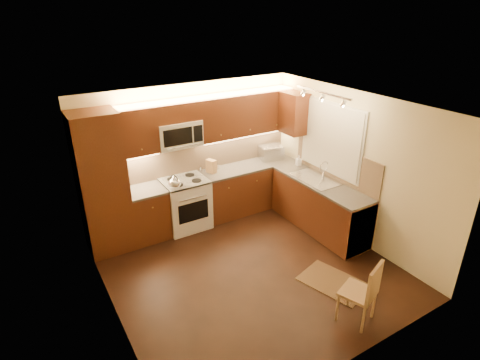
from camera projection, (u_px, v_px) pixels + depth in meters
floor at (250, 269)px, 5.98m from camera, size 4.00×4.00×0.01m
ceiling at (252, 108)px, 4.94m from camera, size 4.00×4.00×0.01m
wall_back at (191, 153)px, 7.02m from camera, size 4.00×0.01×2.50m
wall_front at (359, 273)px, 3.90m from camera, size 4.00×0.01×2.50m
wall_left at (106, 237)px, 4.51m from camera, size 0.01×4.00×2.50m
wall_right at (354, 168)px, 6.41m from camera, size 0.01×4.00×2.50m
pantry at (102, 185)px, 6.04m from camera, size 0.70×0.60×2.30m
base_cab_back_left at (148, 214)px, 6.65m from camera, size 0.62×0.60×0.86m
counter_back_left at (145, 191)px, 6.47m from camera, size 0.62×0.60×0.04m
base_cab_back_right at (248, 188)px, 7.61m from camera, size 1.92×0.60×0.86m
counter_back_right at (249, 166)px, 7.43m from camera, size 1.92×0.60×0.04m
base_cab_right at (319, 206)px, 6.91m from camera, size 0.60×2.00×0.86m
counter_right at (321, 183)px, 6.73m from camera, size 0.60×2.00×0.04m
dishwasher at (348, 224)px, 6.37m from camera, size 0.58×0.60×0.84m
backsplash_back at (209, 153)px, 7.19m from camera, size 3.30×0.02×0.60m
backsplash_right at (336, 163)px, 6.73m from camera, size 0.02×2.00×0.60m
upper_cab_back_left at (136, 131)px, 6.15m from camera, size 0.62×0.35×0.75m
upper_cab_back_right at (245, 114)px, 7.11m from camera, size 1.92×0.35×0.75m
upper_cab_bridge at (176, 112)px, 6.39m from camera, size 0.76×0.35×0.31m
upper_cab_right_corner at (294, 113)px, 7.15m from camera, size 0.35×0.50×0.75m
stove at (186, 203)px, 6.95m from camera, size 0.76×0.65×0.92m
microwave at (178, 134)px, 6.53m from camera, size 0.76×0.38×0.44m
window_frame at (331, 138)px, 6.68m from camera, size 0.03×1.44×1.24m
window_blinds at (331, 139)px, 6.67m from camera, size 0.02×1.36×1.16m
sink at (316, 175)px, 6.81m from camera, size 0.52×0.86×0.15m
faucet at (324, 169)px, 6.86m from camera, size 0.20×0.04×0.30m
track_light_bar at (323, 92)px, 6.00m from camera, size 0.04×1.20×0.03m
kettle at (174, 181)px, 6.42m from camera, size 0.27×0.27×0.24m
toaster_oven at (271, 152)px, 7.69m from camera, size 0.50×0.41×0.27m
knife_block at (211, 166)px, 7.07m from camera, size 0.17×0.20×0.24m
spice_jar_a at (201, 169)px, 7.14m from camera, size 0.06×0.06×0.09m
spice_jar_b at (214, 167)px, 7.23m from camera, size 0.06×0.06×0.09m
spice_jar_c at (218, 167)px, 7.23m from camera, size 0.06×0.06×0.09m
spice_jar_d at (208, 168)px, 7.17m from camera, size 0.05×0.05×0.10m
soap_bottle at (299, 160)px, 7.39m from camera, size 0.11×0.11×0.19m
rug at (333, 282)px, 5.68m from camera, size 0.85×1.06×0.01m
dining_chair at (358, 291)px, 4.86m from camera, size 0.51×0.51×0.89m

